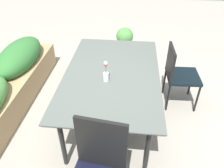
% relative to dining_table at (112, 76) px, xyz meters
% --- Properties ---
extents(ground_plane, '(12.00, 12.00, 0.00)m').
position_rel_dining_table_xyz_m(ground_plane, '(-0.00, 0.04, -0.67)').
color(ground_plane, gray).
extents(dining_table, '(1.82, 1.12, 0.72)m').
position_rel_dining_table_xyz_m(dining_table, '(0.00, 0.00, 0.00)').
color(dining_table, '#4C514C').
rests_on(dining_table, ground).
extents(chair_near_right, '(0.45, 0.45, 0.88)m').
position_rel_dining_table_xyz_m(chair_near_right, '(0.41, -0.87, -0.16)').
color(chair_near_right, black).
rests_on(chair_near_right, ground).
extents(flower_vase, '(0.07, 0.06, 0.25)m').
position_rel_dining_table_xyz_m(flower_vase, '(-0.17, 0.05, 0.17)').
color(flower_vase, silver).
rests_on(flower_vase, dining_table).
extents(planter_box, '(2.57, 0.56, 0.71)m').
position_rel_dining_table_xyz_m(planter_box, '(0.07, 1.48, -0.34)').
color(planter_box, '#9E7F56').
rests_on(planter_box, ground).
extents(potted_plant, '(0.33, 0.33, 0.56)m').
position_rel_dining_table_xyz_m(potted_plant, '(1.79, -0.07, -0.38)').
color(potted_plant, slate).
rests_on(potted_plant, ground).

